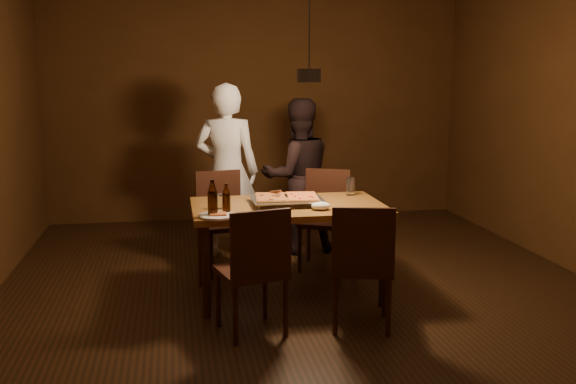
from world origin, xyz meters
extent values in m
plane|color=#331C0D|center=(0.00, 0.00, 0.00)|extent=(6.00, 6.00, 0.00)
plane|color=#4E2C12|center=(0.00, 3.00, 1.40)|extent=(5.00, 0.00, 5.00)
plane|color=#4E2C12|center=(0.00, -3.00, 1.40)|extent=(5.00, 0.00, 5.00)
cube|color=#915C25|center=(-0.15, 0.07, 0.72)|extent=(1.50, 0.90, 0.05)
cylinder|color=#38190F|center=(-0.82, -0.30, 0.35)|extent=(0.06, 0.06, 0.70)
cylinder|color=#38190F|center=(0.52, -0.30, 0.35)|extent=(0.06, 0.06, 0.70)
cylinder|color=#38190F|center=(-0.82, 0.44, 0.35)|extent=(0.06, 0.06, 0.70)
cylinder|color=#38190F|center=(0.52, 0.44, 0.35)|extent=(0.06, 0.06, 0.70)
cube|color=#38190F|center=(-0.59, 0.81, 0.43)|extent=(0.50, 0.50, 0.04)
cube|color=#38190F|center=(-0.63, 1.00, 0.67)|extent=(0.42, 0.12, 0.45)
cube|color=#38190F|center=(0.30, 0.75, 0.43)|extent=(0.56, 0.56, 0.04)
cube|color=#38190F|center=(0.38, 0.92, 0.67)|extent=(0.39, 0.20, 0.45)
cube|color=#38190F|center=(-0.53, -0.61, 0.43)|extent=(0.51, 0.51, 0.04)
cube|color=#38190F|center=(-0.48, -0.79, 0.67)|extent=(0.41, 0.13, 0.45)
cube|color=#38190F|center=(0.25, -0.63, 0.43)|extent=(0.51, 0.51, 0.04)
cube|color=#38190F|center=(0.20, -0.82, 0.67)|extent=(0.41, 0.13, 0.45)
cube|color=silver|center=(-0.15, 0.10, 0.77)|extent=(0.58, 0.49, 0.05)
cube|color=maroon|center=(-0.28, 0.10, 0.81)|extent=(0.27, 0.40, 0.02)
cube|color=gold|center=(-0.03, 0.09, 0.81)|extent=(0.28, 0.41, 0.02)
cylinder|color=black|center=(-0.76, -0.25, 0.84)|extent=(0.07, 0.07, 0.17)
cone|color=black|center=(-0.76, -0.25, 0.97)|extent=(0.07, 0.07, 0.10)
cylinder|color=black|center=(-0.65, -0.18, 0.82)|extent=(0.06, 0.06, 0.15)
cone|color=black|center=(-0.65, -0.18, 0.94)|extent=(0.06, 0.06, 0.08)
cylinder|color=silver|center=(-0.69, 0.02, 0.81)|extent=(0.07, 0.07, 0.11)
cylinder|color=silver|center=(0.44, 0.37, 0.83)|extent=(0.07, 0.07, 0.15)
cylinder|color=white|center=(-0.72, -0.28, 0.76)|extent=(0.27, 0.27, 0.02)
cube|color=gold|center=(-0.72, -0.28, 0.77)|extent=(0.12, 0.10, 0.01)
ellipsoid|color=white|center=(0.06, -0.17, 0.78)|extent=(0.15, 0.11, 0.06)
imported|color=white|center=(-0.52, 1.32, 0.84)|extent=(0.70, 0.55, 1.68)
imported|color=black|center=(0.18, 1.36, 0.76)|extent=(0.81, 0.66, 1.53)
cylinder|color=black|center=(0.00, 0.00, 1.75)|extent=(0.18, 0.18, 0.10)
cylinder|color=black|center=(0.00, 0.00, 2.30)|extent=(0.01, 0.01, 1.00)
camera|label=1|loc=(-1.02, -4.79, 1.76)|focal=40.00mm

